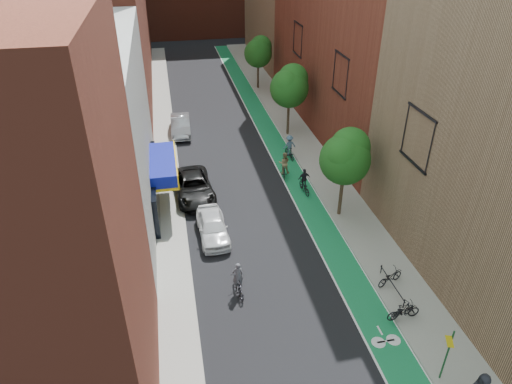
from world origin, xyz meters
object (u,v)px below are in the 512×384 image
parked_car_white (213,227)px  parked_car_black (194,187)px  cyclist_lane_mid (304,184)px  parked_car_silver (181,125)px  cyclist_lane_far (289,148)px  cyclist_lane_near (284,167)px  cyclist_lead (238,283)px

parked_car_white → parked_car_black: 5.35m
parked_car_black → cyclist_lane_mid: 8.29m
parked_car_white → parked_car_silver: 17.11m
parked_car_white → cyclist_lane_far: bearing=50.0°
parked_car_black → cyclist_lane_near: cyclist_lane_near is taller
parked_car_silver → cyclist_lane_mid: cyclist_lane_mid is taller
cyclist_lead → cyclist_lane_far: size_ratio=0.96×
parked_car_silver → cyclist_lane_near: size_ratio=2.36×
parked_car_black → parked_car_white: bearing=-85.5°
parked_car_black → cyclist_lane_near: size_ratio=2.70×
cyclist_lane_near → parked_car_silver: bearing=-40.3°
parked_car_white → cyclist_lane_mid: size_ratio=2.36×
cyclist_lead → cyclist_lane_near: cyclist_lane_near is taller
cyclist_lane_mid → parked_car_silver: bearing=-61.7°
parked_car_white → cyclist_lane_far: 12.65m
cyclist_lead → parked_car_silver: bearing=-91.5°
parked_car_silver → cyclist_lane_near: bearing=-51.7°
parked_car_silver → cyclist_lead: (1.80, -22.54, -0.17)m
parked_car_black → cyclist_lane_mid: (8.22, -1.07, -0.11)m
parked_car_white → cyclist_lane_mid: (7.44, 4.22, -0.08)m
parked_car_black → parked_car_silver: size_ratio=1.14×
parked_car_white → cyclist_lane_near: size_ratio=2.12×
parked_car_white → parked_car_black: size_ratio=0.79×
cyclist_lane_near → cyclist_lane_far: size_ratio=1.02×
parked_car_white → cyclist_lane_near: cyclist_lane_near is taller
cyclist_lane_near → parked_car_black: bearing=25.0°
parked_car_white → cyclist_lane_mid: 8.55m
cyclist_lead → parked_car_black: bearing=-87.9°
parked_car_white → parked_car_silver: (-1.04, 17.08, 0.06)m
parked_car_white → parked_car_silver: size_ratio=0.90×
parked_car_silver → cyclist_lane_far: size_ratio=2.42×
cyclist_lane_near → cyclist_lane_mid: cyclist_lane_near is taller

